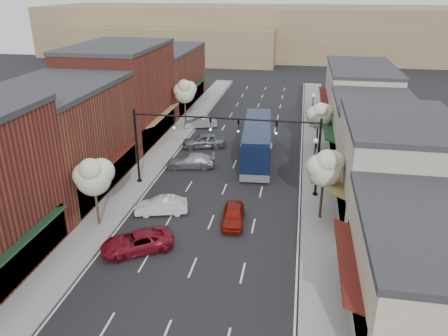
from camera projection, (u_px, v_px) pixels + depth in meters
The scene contains 29 objects.
ground at pixel (206, 236), 32.01m from camera, with size 160.00×160.00×0.00m, color black.
sidewalk_left at pixel (168, 144), 50.12m from camera, with size 2.80×73.00×0.15m, color gray.
sidewalk_right at pixel (317, 153), 47.42m from camera, with size 2.80×73.00×0.15m, color gray.
curb_left at pixel (180, 145), 49.89m from camera, with size 0.25×73.00×0.17m, color gray.
curb_right at pixel (304, 152), 47.64m from camera, with size 0.25×73.00×0.17m, color gray.
bldg_left_midnear at pixel (60, 138), 37.93m from camera, with size 10.14×14.10×9.40m.
bldg_left_midfar at pixel (121, 93), 50.35m from camera, with size 10.14×14.10×10.90m.
bldg_left_far at pixel (163, 77), 65.35m from camera, with size 10.14×18.10×8.40m.
bldg_right_near at pixel (432, 271), 23.23m from camera, with size 9.14×12.10×5.90m.
bldg_right_midnear at pixel (394, 168), 33.73m from camera, with size 9.14×12.10×7.90m.
bldg_right_midfar at pixel (372, 130), 44.92m from camera, with size 9.14×12.10×6.40m.
bldg_right_far at pixel (358, 94), 57.43m from camera, with size 9.14×16.10×7.40m.
hill_far at pixel (280, 31), 111.36m from camera, with size 120.00×30.00×12.00m, color #7A6647.
hill_near at pixel (173, 43), 105.26m from camera, with size 50.00×20.00×8.00m, color #7A6647.
signal_mast_right at pixel (290, 145), 36.57m from camera, with size 8.22×0.46×7.00m.
signal_mast_left at pixel (162, 137), 38.38m from camera, with size 8.22×0.46×7.00m.
tree_right_near at pixel (325, 167), 32.52m from camera, with size 2.85×2.65×5.95m.
tree_right_far at pixel (319, 115), 47.22m from camera, with size 2.85×2.65×5.43m.
tree_left_near at pixel (93, 175), 31.65m from camera, with size 2.85×2.65×5.69m.
tree_left_far at pixel (185, 91), 55.09m from camera, with size 2.85×2.65×6.13m.
lamp_post_near at pixel (315, 154), 39.12m from camera, with size 0.44×0.44×4.44m.
lamp_post_far at pixel (313, 105), 55.00m from camera, with size 0.44×0.44×4.44m.
coach_bus at pixel (257, 141), 45.19m from camera, with size 3.70×12.82×3.86m.
red_hatchback at pixel (233, 215), 33.38m from camera, with size 1.65×4.09×1.39m, color maroon.
parked_car_a at pixel (137, 242), 29.93m from camera, with size 2.28×4.95×1.37m, color maroon.
parked_car_b at pixel (161, 206), 34.87m from camera, with size 1.45×4.15×1.37m, color silver.
parked_car_c at pixel (191, 161), 43.68m from camera, with size 1.98×4.87×1.41m, color gray.
parked_car_d at pixel (204, 141), 49.02m from camera, with size 1.91×4.75×1.62m, color #57595F.
parked_car_e at pixel (201, 123), 55.89m from camera, with size 1.44×4.14×1.36m, color #ABABB0.
Camera 1 is at (6.14, -26.92, 16.99)m, focal length 35.00 mm.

